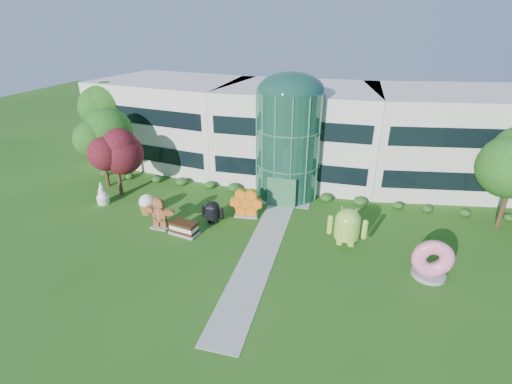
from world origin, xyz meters
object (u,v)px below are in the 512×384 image
(donut, at_px, (432,258))
(android_black, at_px, (212,210))
(gingerbread, at_px, (159,213))
(android_green, at_px, (347,224))

(donut, bearing_deg, android_black, 163.93)
(android_black, distance_m, donut, 16.70)
(android_black, xyz_separation_m, donut, (16.41, -3.11, 0.27))
(android_black, xyz_separation_m, gingerbread, (-3.83, -1.88, 0.24))
(gingerbread, bearing_deg, android_black, 30.96)
(android_black, height_order, donut, donut)
(donut, distance_m, gingerbread, 20.28)
(android_black, height_order, gingerbread, gingerbread)
(android_black, distance_m, gingerbread, 4.28)
(android_green, relative_size, android_black, 1.53)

